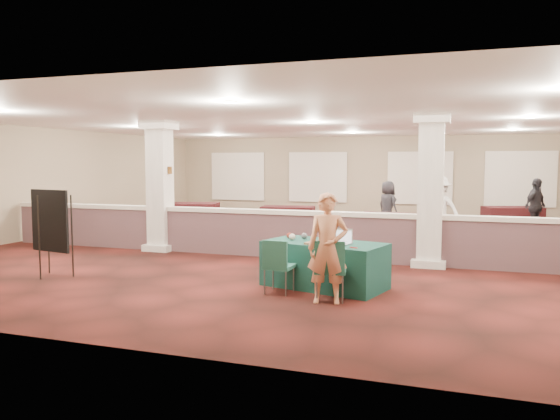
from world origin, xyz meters
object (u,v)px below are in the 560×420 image
(conf_chair_side, at_px, (277,262))
(far_table_front_center, at_px, (389,225))
(far_table_front_right, at_px, (414,236))
(far_table_back_center, at_px, (288,217))
(far_table_front_left, at_px, (252,223))
(easel_board, at_px, (50,222))
(attendee_a, at_px, (157,206))
(near_table, at_px, (324,265))
(far_table_back_right, at_px, (512,218))
(far_table_back_left, at_px, (189,215))
(conf_chair_main, at_px, (330,265))
(woman, at_px, (328,248))
(attendee_c, at_px, (535,207))
(attendee_d, at_px, (388,206))
(attendee_b, at_px, (439,209))

(conf_chair_side, height_order, far_table_front_center, conf_chair_side)
(far_table_front_right, relative_size, far_table_back_center, 1.06)
(far_table_front_left, bearing_deg, conf_chair_side, -64.91)
(easel_board, xyz_separation_m, far_table_back_center, (1.80, 9.04, -0.71))
(far_table_back_center, xyz_separation_m, attendee_a, (-3.51, -2.51, 0.48))
(near_table, height_order, far_table_back_right, near_table)
(far_table_front_center, bearing_deg, attendee_a, -168.22)
(far_table_front_right, relative_size, far_table_back_left, 0.93)
(conf_chair_main, relative_size, woman, 0.56)
(near_table, distance_m, far_table_front_center, 7.12)
(near_table, height_order, woman, woman)
(attendee_c, bearing_deg, far_table_back_center, 129.91)
(far_table_back_center, bearing_deg, woman, -68.20)
(conf_chair_side, distance_m, far_table_back_right, 11.82)
(woman, relative_size, far_table_front_right, 0.92)
(easel_board, relative_size, far_table_front_right, 0.90)
(far_table_back_center, relative_size, attendee_d, 1.11)
(far_table_front_center, xyz_separation_m, far_table_back_left, (-6.82, 0.20, 0.06))
(easel_board, xyz_separation_m, attendee_c, (9.46, 9.72, -0.21))
(easel_board, distance_m, attendee_a, 6.76)
(attendee_b, bearing_deg, conf_chair_side, -91.43)
(far_table_front_left, relative_size, attendee_b, 0.96)
(easel_board, bearing_deg, conf_chair_main, 9.75)
(far_table_front_right, height_order, attendee_d, attendee_d)
(easel_board, relative_size, far_table_front_center, 1.00)
(far_table_front_right, bearing_deg, attendee_b, 75.53)
(attendee_c, bearing_deg, far_table_front_right, 178.31)
(far_table_back_right, xyz_separation_m, attendee_b, (-2.15, -3.75, 0.54))
(woman, xyz_separation_m, far_table_front_left, (-4.20, 7.27, -0.51))
(far_table_front_right, height_order, attendee_c, attendee_c)
(conf_chair_main, relative_size, far_table_back_left, 0.49)
(conf_chair_side, xyz_separation_m, easel_board, (-4.55, -0.13, 0.52))
(woman, distance_m, far_table_back_right, 11.79)
(conf_chair_main, xyz_separation_m, far_table_back_right, (3.43, 11.17, -0.21))
(far_table_back_left, xyz_separation_m, attendee_c, (10.96, 1.53, 0.45))
(conf_chair_side, xyz_separation_m, far_table_front_right, (1.73, 5.29, -0.16))
(near_table, bearing_deg, far_table_back_center, 126.98)
(conf_chair_main, xyz_separation_m, far_table_back_left, (-6.99, 8.25, -0.17))
(far_table_front_center, bearing_deg, far_table_back_right, 40.78)
(easel_board, xyz_separation_m, attendee_a, (-1.71, 6.53, -0.23))
(attendee_d, bearing_deg, easel_board, 101.47)
(far_table_front_right, xyz_separation_m, far_table_back_center, (-4.48, 3.62, -0.02))
(woman, height_order, attendee_c, woman)
(conf_chair_main, xyz_separation_m, attendee_a, (-7.20, 6.59, 0.26))
(conf_chair_side, height_order, attendee_d, attendee_d)
(conf_chair_side, height_order, easel_board, easel_board)
(far_table_front_center, bearing_deg, near_table, -91.26)
(far_table_back_center, distance_m, attendee_a, 4.34)
(attendee_b, bearing_deg, easel_board, -116.92)
(conf_chair_main, xyz_separation_m, far_table_front_right, (0.78, 5.48, -0.20))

